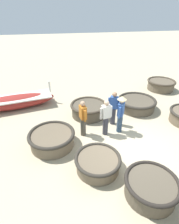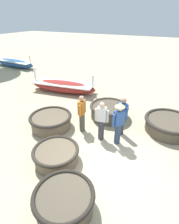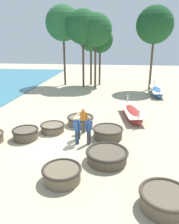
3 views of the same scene
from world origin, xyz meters
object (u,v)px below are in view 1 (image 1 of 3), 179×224
(coracle_beside_post, at_px, (151,187))
(long_boat_green_hull, at_px, (14,102))
(fisherman_by_coracle, at_px, (121,112))
(fisherman_crouching, at_px, (83,118))
(fisherman_with_hat, at_px, (106,117))
(fisherman_standing_right, at_px, (114,108))
(coracle_front_left, at_px, (161,85))
(coracle_far_right, at_px, (137,103))
(coracle_tilted, at_px, (89,109))
(coracle_weathered, at_px, (52,138))
(coracle_nearest, at_px, (98,162))

(coracle_beside_post, distance_m, long_boat_green_hull, 7.67)
(fisherman_by_coracle, height_order, fisherman_crouching, fisherman_by_coracle)
(fisherman_crouching, xyz_separation_m, fisherman_with_hat, (-0.15, -0.91, 0.00))
(long_boat_green_hull, height_order, fisherman_standing_right, fisherman_standing_right)
(coracle_front_left, xyz_separation_m, fisherman_standing_right, (-3.13, 4.45, 0.49))
(coracle_front_left, xyz_separation_m, fisherman_with_hat, (-3.80, 5.03, 0.49))
(fisherman_standing_right, relative_size, fisherman_crouching, 1.00)
(fisherman_standing_right, bearing_deg, coracle_beside_post, 176.51)
(coracle_front_left, bearing_deg, coracle_beside_post, 145.53)
(coracle_far_right, bearing_deg, coracle_tilted, 91.36)
(coracle_tilted, height_order, fisherman_with_hat, fisherman_with_hat)
(coracle_beside_post, xyz_separation_m, fisherman_with_hat, (3.01, 0.35, 0.51))
(coracle_weathered, relative_size, coracle_tilted, 0.99)
(coracle_front_left, relative_size, long_boat_green_hull, 0.41)
(coracle_far_right, xyz_separation_m, coracle_front_left, (2.07, -2.76, 0.03))
(fisherman_with_hat, bearing_deg, coracle_tilted, 11.26)
(coracle_weathered, relative_size, fisherman_with_hat, 1.13)
(coracle_tilted, height_order, long_boat_green_hull, long_boat_green_hull)
(coracle_far_right, distance_m, fisherman_by_coracle, 2.44)
(coracle_far_right, distance_m, coracle_beside_post, 5.12)
(coracle_nearest, distance_m, coracle_front_left, 8.07)
(coracle_far_right, relative_size, fisherman_by_coracle, 1.19)
(long_boat_green_hull, distance_m, fisherman_by_coracle, 5.71)
(fisherman_by_coracle, relative_size, fisherman_with_hat, 1.06)
(coracle_nearest, height_order, fisherman_with_hat, fisherman_with_hat)
(coracle_nearest, distance_m, coracle_weathered, 2.06)
(coracle_nearest, relative_size, fisherman_crouching, 0.96)
(coracle_nearest, distance_m, long_boat_green_hull, 5.99)
(coracle_weathered, distance_m, coracle_beside_post, 3.77)
(coracle_weathered, xyz_separation_m, fisherman_by_coracle, (0.27, -2.84, 0.63))
(fisherman_by_coracle, bearing_deg, coracle_nearest, 141.05)
(fisherman_by_coracle, bearing_deg, coracle_weathered, 95.49)
(coracle_nearest, xyz_separation_m, coracle_front_left, (5.56, -5.84, 0.07))
(coracle_far_right, height_order, coracle_beside_post, coracle_beside_post)
(fisherman_standing_right, bearing_deg, long_boat_green_hull, 60.13)
(coracle_beside_post, relative_size, fisherman_with_hat, 0.95)
(coracle_tilted, xyz_separation_m, fisherman_standing_right, (-1.00, -0.91, 0.49))
(coracle_weathered, height_order, fisherman_by_coracle, fisherman_by_coracle)
(coracle_front_left, distance_m, coracle_beside_post, 8.26)
(fisherman_by_coracle, bearing_deg, coracle_tilted, 30.71)
(coracle_weathered, relative_size, fisherman_standing_right, 1.13)
(coracle_weathered, bearing_deg, coracle_far_right, -66.22)
(coracle_far_right, bearing_deg, fisherman_standing_right, 122.02)
(coracle_front_left, bearing_deg, long_boat_green_hull, 93.15)
(coracle_weathered, bearing_deg, coracle_tilted, -44.35)
(long_boat_green_hull, bearing_deg, fisherman_by_coracle, -125.13)
(coracle_nearest, bearing_deg, coracle_front_left, -46.41)
(coracle_weathered, distance_m, fisherman_standing_right, 2.96)
(coracle_tilted, relative_size, fisherman_standing_right, 1.13)
(coracle_beside_post, height_order, fisherman_by_coracle, fisherman_by_coracle)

